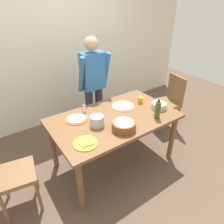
{
  "coord_description": "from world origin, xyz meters",
  "views": [
    {
      "loc": [
        -1.25,
        -1.76,
        2.11
      ],
      "look_at": [
        0.0,
        0.05,
        0.81
      ],
      "focal_mm": 32.02,
      "sensor_mm": 36.0,
      "label": 1
    }
  ],
  "objects_px": {
    "popcorn_bowl": "(124,125)",
    "olive_oil_bottle": "(158,110)",
    "dining_table": "(114,123)",
    "mixing_bowl_steel": "(159,106)",
    "salt_shaker": "(84,109)",
    "chair_wooden_left": "(6,172)",
    "pizza_raw_on_board": "(123,106)",
    "person_cook": "(93,83)",
    "chair_wooden_right": "(169,99)",
    "cup_orange": "(140,100)",
    "steel_pot": "(97,121)",
    "plate_with_slice": "(86,143)",
    "pizza_cooked_on_tray": "(76,119)"
  },
  "relations": [
    {
      "from": "dining_table",
      "to": "chair_wooden_left",
      "type": "distance_m",
      "value": 1.33
    },
    {
      "from": "popcorn_bowl",
      "to": "steel_pot",
      "type": "xyz_separation_m",
      "value": [
        -0.21,
        0.24,
        0.0
      ]
    },
    {
      "from": "plate_with_slice",
      "to": "chair_wooden_left",
      "type": "bearing_deg",
      "value": 158.22
    },
    {
      "from": "olive_oil_bottle",
      "to": "popcorn_bowl",
      "type": "bearing_deg",
      "value": 174.89
    },
    {
      "from": "dining_table",
      "to": "plate_with_slice",
      "type": "distance_m",
      "value": 0.62
    },
    {
      "from": "mixing_bowl_steel",
      "to": "popcorn_bowl",
      "type": "bearing_deg",
      "value": -170.56
    },
    {
      "from": "cup_orange",
      "to": "salt_shaker",
      "type": "relative_size",
      "value": 0.8
    },
    {
      "from": "pizza_cooked_on_tray",
      "to": "popcorn_bowl",
      "type": "bearing_deg",
      "value": -54.29
    },
    {
      "from": "popcorn_bowl",
      "to": "olive_oil_bottle",
      "type": "distance_m",
      "value": 0.5
    },
    {
      "from": "salt_shaker",
      "to": "mixing_bowl_steel",
      "type": "bearing_deg",
      "value": -28.89
    },
    {
      "from": "steel_pot",
      "to": "cup_orange",
      "type": "bearing_deg",
      "value": 10.01
    },
    {
      "from": "chair_wooden_left",
      "to": "popcorn_bowl",
      "type": "distance_m",
      "value": 1.33
    },
    {
      "from": "dining_table",
      "to": "popcorn_bowl",
      "type": "height_order",
      "value": "popcorn_bowl"
    },
    {
      "from": "person_cook",
      "to": "plate_with_slice",
      "type": "bearing_deg",
      "value": -124.18
    },
    {
      "from": "chair_wooden_left",
      "to": "person_cook",
      "type": "bearing_deg",
      "value": 25.99
    },
    {
      "from": "plate_with_slice",
      "to": "salt_shaker",
      "type": "distance_m",
      "value": 0.66
    },
    {
      "from": "cup_orange",
      "to": "pizza_raw_on_board",
      "type": "bearing_deg",
      "value": 169.89
    },
    {
      "from": "person_cook",
      "to": "olive_oil_bottle",
      "type": "xyz_separation_m",
      "value": [
        0.29,
        -1.08,
        -0.07
      ]
    },
    {
      "from": "mixing_bowl_steel",
      "to": "pizza_raw_on_board",
      "type": "bearing_deg",
      "value": 139.36
    },
    {
      "from": "chair_wooden_left",
      "to": "plate_with_slice",
      "type": "xyz_separation_m",
      "value": [
        0.77,
        -0.31,
        0.23
      ]
    },
    {
      "from": "pizza_raw_on_board",
      "to": "salt_shaker",
      "type": "xyz_separation_m",
      "value": [
        -0.51,
        0.17,
        0.04
      ]
    },
    {
      "from": "pizza_raw_on_board",
      "to": "popcorn_bowl",
      "type": "xyz_separation_m",
      "value": [
        -0.32,
        -0.43,
        0.05
      ]
    },
    {
      "from": "chair_wooden_left",
      "to": "pizza_raw_on_board",
      "type": "height_order",
      "value": "chair_wooden_left"
    },
    {
      "from": "pizza_cooked_on_tray",
      "to": "mixing_bowl_steel",
      "type": "height_order",
      "value": "mixing_bowl_steel"
    },
    {
      "from": "dining_table",
      "to": "person_cook",
      "type": "height_order",
      "value": "person_cook"
    },
    {
      "from": "dining_table",
      "to": "mixing_bowl_steel",
      "type": "height_order",
      "value": "mixing_bowl_steel"
    },
    {
      "from": "olive_oil_bottle",
      "to": "salt_shaker",
      "type": "bearing_deg",
      "value": 136.59
    },
    {
      "from": "dining_table",
      "to": "popcorn_bowl",
      "type": "relative_size",
      "value": 5.71
    },
    {
      "from": "chair_wooden_left",
      "to": "steel_pot",
      "type": "bearing_deg",
      "value": -4.32
    },
    {
      "from": "pizza_raw_on_board",
      "to": "chair_wooden_left",
      "type": "bearing_deg",
      "value": -175.93
    },
    {
      "from": "chair_wooden_left",
      "to": "chair_wooden_right",
      "type": "distance_m",
      "value": 2.65
    },
    {
      "from": "person_cook",
      "to": "salt_shaker",
      "type": "relative_size",
      "value": 15.28
    },
    {
      "from": "olive_oil_bottle",
      "to": "cup_orange",
      "type": "height_order",
      "value": "olive_oil_bottle"
    },
    {
      "from": "steel_pot",
      "to": "olive_oil_bottle",
      "type": "bearing_deg",
      "value": -22.07
    },
    {
      "from": "pizza_cooked_on_tray",
      "to": "salt_shaker",
      "type": "relative_size",
      "value": 2.6
    },
    {
      "from": "dining_table",
      "to": "mixing_bowl_steel",
      "type": "bearing_deg",
      "value": -14.39
    },
    {
      "from": "person_cook",
      "to": "plate_with_slice",
      "type": "relative_size",
      "value": 6.23
    },
    {
      "from": "person_cook",
      "to": "olive_oil_bottle",
      "type": "bearing_deg",
      "value": -74.91
    },
    {
      "from": "popcorn_bowl",
      "to": "olive_oil_bottle",
      "type": "xyz_separation_m",
      "value": [
        0.49,
        -0.04,
        0.05
      ]
    },
    {
      "from": "person_cook",
      "to": "salt_shaker",
      "type": "xyz_separation_m",
      "value": [
        -0.39,
        -0.43,
        -0.13
      ]
    },
    {
      "from": "dining_table",
      "to": "salt_shaker",
      "type": "height_order",
      "value": "salt_shaker"
    },
    {
      "from": "mixing_bowl_steel",
      "to": "salt_shaker",
      "type": "distance_m",
      "value": 1.01
    },
    {
      "from": "mixing_bowl_steel",
      "to": "person_cook",
      "type": "bearing_deg",
      "value": 118.09
    },
    {
      "from": "mixing_bowl_steel",
      "to": "steel_pot",
      "type": "height_order",
      "value": "steel_pot"
    },
    {
      "from": "person_cook",
      "to": "mixing_bowl_steel",
      "type": "bearing_deg",
      "value": -61.91
    },
    {
      "from": "mixing_bowl_steel",
      "to": "salt_shaker",
      "type": "bearing_deg",
      "value": 151.11
    },
    {
      "from": "mixing_bowl_steel",
      "to": "cup_orange",
      "type": "distance_m",
      "value": 0.29
    },
    {
      "from": "pizza_raw_on_board",
      "to": "plate_with_slice",
      "type": "distance_m",
      "value": 0.91
    },
    {
      "from": "chair_wooden_right",
      "to": "mixing_bowl_steel",
      "type": "relative_size",
      "value": 4.75
    },
    {
      "from": "person_cook",
      "to": "dining_table",
      "type": "bearing_deg",
      "value": -100.54
    }
  ]
}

